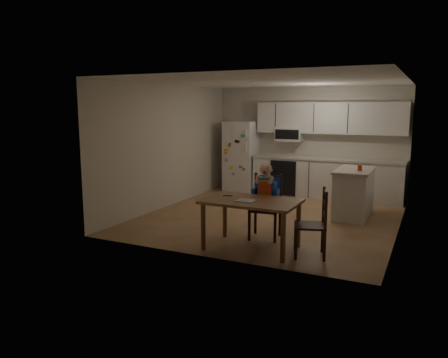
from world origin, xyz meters
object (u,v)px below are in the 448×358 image
(refrigerator, at_px, (241,156))
(kitchen_island, at_px, (354,193))
(chair_booster, at_px, (266,193))
(chair_side, at_px, (317,219))
(red_cup, at_px, (360,168))
(dining_table, at_px, (251,207))

(refrigerator, xyz_separation_m, kitchen_island, (2.94, -1.46, -0.39))
(chair_booster, xyz_separation_m, chair_side, (0.95, -0.54, -0.18))
(kitchen_island, relative_size, red_cup, 12.14)
(chair_side, bearing_deg, chair_booster, -137.33)
(red_cup, bearing_deg, refrigerator, 151.88)
(red_cup, xyz_separation_m, dining_table, (-1.13, -2.42, -0.33))
(red_cup, xyz_separation_m, chair_side, (-0.19, -2.34, -0.42))
(refrigerator, bearing_deg, kitchen_island, -26.33)
(kitchen_island, bearing_deg, chair_booster, -117.34)
(kitchen_island, xyz_separation_m, red_cup, (0.11, -0.18, 0.50))
(kitchen_island, xyz_separation_m, dining_table, (-1.01, -2.59, 0.17))
(refrigerator, xyz_separation_m, chair_side, (2.87, -3.97, -0.31))
(dining_table, bearing_deg, chair_side, 4.79)
(kitchen_island, height_order, dining_table, kitchen_island)
(red_cup, height_order, chair_booster, chair_booster)
(kitchen_island, distance_m, chair_side, 2.52)
(red_cup, distance_m, chair_side, 2.38)
(chair_booster, bearing_deg, chair_side, -37.87)
(kitchen_island, distance_m, dining_table, 2.79)
(dining_table, bearing_deg, chair_booster, 90.65)
(dining_table, xyz_separation_m, chair_booster, (-0.01, 0.62, 0.09))
(kitchen_island, bearing_deg, refrigerator, 153.67)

